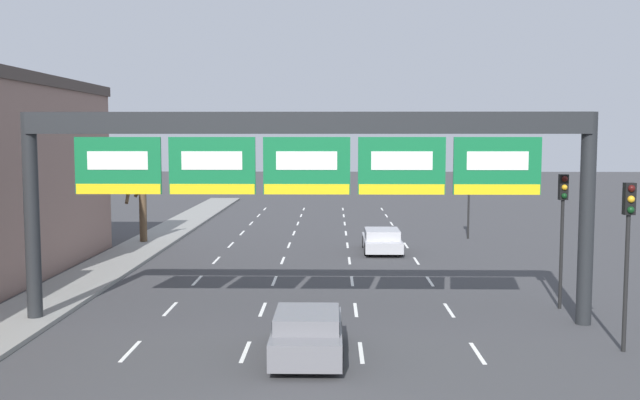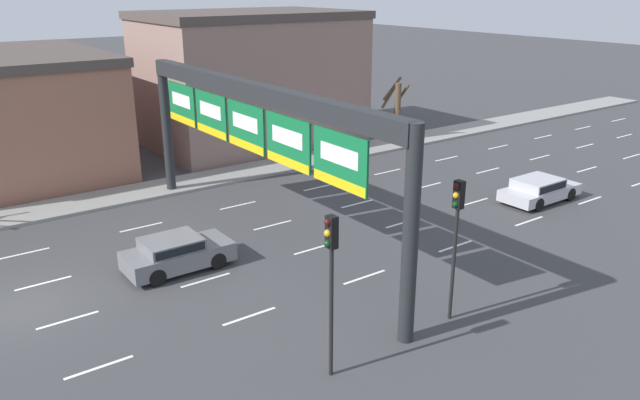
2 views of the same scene
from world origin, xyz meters
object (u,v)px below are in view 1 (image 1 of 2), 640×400
at_px(tree_bare_second, 141,202).
at_px(car_silver, 382,239).
at_px(sign_gantry, 307,155).
at_px(traffic_light_mid_block, 469,187).
at_px(traffic_light_near_gantry, 628,232).
at_px(car_grey, 307,332).
at_px(traffic_light_far_end, 563,213).

bearing_deg(tree_bare_second, car_silver, -10.74).
distance_m(sign_gantry, traffic_light_mid_block, 21.64).
bearing_deg(traffic_light_near_gantry, traffic_light_mid_block, 90.53).
bearing_deg(car_grey, car_silver, 79.74).
distance_m(car_grey, traffic_light_mid_block, 24.93).
bearing_deg(traffic_light_near_gantry, car_silver, 108.09).
bearing_deg(car_grey, traffic_light_mid_block, 69.21).
relative_size(sign_gantry, traffic_light_mid_block, 4.24).
height_order(sign_gantry, traffic_light_far_end, sign_gantry).
relative_size(car_grey, traffic_light_near_gantry, 0.85).
relative_size(traffic_light_near_gantry, traffic_light_mid_block, 1.10).
bearing_deg(car_grey, sign_gantry, 92.21).
height_order(traffic_light_far_end, tree_bare_second, traffic_light_far_end).
distance_m(traffic_light_mid_block, traffic_light_far_end, 17.42).
bearing_deg(car_silver, sign_gantry, -103.28).
relative_size(car_grey, tree_bare_second, 0.96).
relative_size(sign_gantry, tree_bare_second, 4.34).
distance_m(car_silver, traffic_light_near_gantry, 18.62).
xyz_separation_m(sign_gantry, traffic_light_mid_block, (8.95, 19.56, -2.40)).
distance_m(traffic_light_near_gantry, traffic_light_far_end, 5.09).
distance_m(car_grey, traffic_light_far_end, 10.87).
xyz_separation_m(sign_gantry, car_silver, (3.44, 14.56, -4.87)).
distance_m(car_silver, tree_bare_second, 13.90).
relative_size(traffic_light_mid_block, traffic_light_far_end, 0.91).
height_order(sign_gantry, car_silver, sign_gantry).
bearing_deg(traffic_light_far_end, traffic_light_near_gantry, -87.65).
bearing_deg(traffic_light_near_gantry, traffic_light_far_end, 92.35).
distance_m(car_silver, traffic_light_mid_block, 7.84).
xyz_separation_m(car_silver, traffic_light_near_gantry, (5.72, -17.51, 2.77)).
distance_m(car_grey, car_silver, 18.49).
bearing_deg(traffic_light_near_gantry, tree_bare_second, 133.81).
distance_m(sign_gantry, traffic_light_far_end, 9.44).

